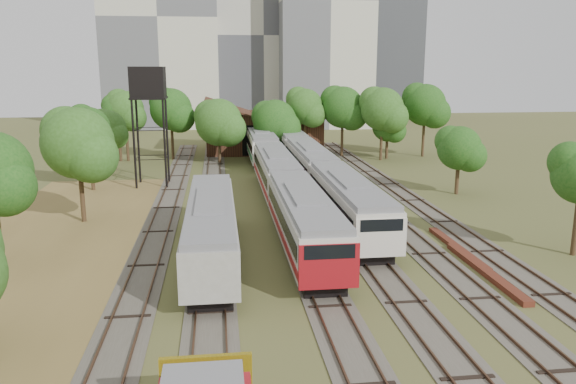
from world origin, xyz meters
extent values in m
plane|color=#475123|center=(0.00, 0.00, 0.00)|extent=(240.00, 240.00, 0.00)
cube|color=brown|center=(-18.00, 8.00, 0.02)|extent=(14.00, 60.00, 0.04)
cube|color=#4C473D|center=(-12.00, 25.00, 0.03)|extent=(2.60, 80.00, 0.06)
cube|color=#472D1E|center=(-12.72, 25.00, 0.12)|extent=(0.08, 80.00, 0.14)
cube|color=#472D1E|center=(-11.28, 25.00, 0.12)|extent=(0.08, 80.00, 0.14)
cube|color=#4C473D|center=(-8.00, 25.00, 0.03)|extent=(2.60, 80.00, 0.06)
cube|color=#472D1E|center=(-8.72, 25.00, 0.12)|extent=(0.08, 80.00, 0.14)
cube|color=#472D1E|center=(-7.28, 25.00, 0.12)|extent=(0.08, 80.00, 0.14)
cube|color=#4C473D|center=(-2.00, 25.00, 0.03)|extent=(2.60, 80.00, 0.06)
cube|color=#472D1E|center=(-2.72, 25.00, 0.12)|extent=(0.08, 80.00, 0.14)
cube|color=#472D1E|center=(-1.28, 25.00, 0.12)|extent=(0.08, 80.00, 0.14)
cube|color=#4C473D|center=(2.00, 25.00, 0.03)|extent=(2.60, 80.00, 0.06)
cube|color=#472D1E|center=(1.28, 25.00, 0.12)|extent=(0.08, 80.00, 0.14)
cube|color=#472D1E|center=(2.72, 25.00, 0.12)|extent=(0.08, 80.00, 0.14)
cube|color=#4C473D|center=(6.00, 25.00, 0.03)|extent=(2.60, 80.00, 0.06)
cube|color=#472D1E|center=(5.28, 25.00, 0.12)|extent=(0.08, 80.00, 0.14)
cube|color=#472D1E|center=(6.72, 25.00, 0.12)|extent=(0.08, 80.00, 0.14)
cube|color=#4C473D|center=(10.00, 25.00, 0.03)|extent=(2.60, 80.00, 0.06)
cube|color=#472D1E|center=(9.28, 25.00, 0.12)|extent=(0.08, 80.00, 0.14)
cube|color=#472D1E|center=(10.72, 25.00, 0.12)|extent=(0.08, 80.00, 0.14)
cube|color=black|center=(-2.00, 12.07, 0.42)|extent=(2.34, 15.64, 0.85)
cube|color=beige|center=(-2.00, 12.07, 2.18)|extent=(3.08, 17.00, 2.66)
cube|color=black|center=(-2.00, 12.07, 2.50)|extent=(3.14, 15.64, 0.90)
cube|color=slate|center=(-2.00, 12.07, 3.70)|extent=(2.83, 16.66, 0.38)
cube|color=maroon|center=(-2.00, 12.07, 1.43)|extent=(3.14, 16.66, 0.48)
cube|color=maroon|center=(-2.00, 3.62, 2.04)|extent=(3.12, 0.25, 2.39)
cube|color=black|center=(-2.00, 29.57, 0.42)|extent=(2.34, 15.64, 0.85)
cube|color=beige|center=(-2.00, 29.57, 2.18)|extent=(3.08, 17.00, 2.66)
cube|color=black|center=(-2.00, 29.57, 2.50)|extent=(3.14, 15.64, 0.90)
cube|color=slate|center=(-2.00, 29.57, 3.70)|extent=(2.83, 16.66, 0.38)
cube|color=maroon|center=(-2.00, 29.57, 1.43)|extent=(3.14, 16.66, 0.48)
cube|color=black|center=(2.00, 16.52, 0.42)|extent=(2.32, 15.64, 0.84)
cube|color=beige|center=(2.00, 16.52, 2.16)|extent=(3.06, 17.00, 2.63)
cube|color=black|center=(2.00, 16.52, 2.48)|extent=(3.12, 15.64, 0.90)
cube|color=slate|center=(2.00, 16.52, 3.67)|extent=(2.81, 16.66, 0.38)
cube|color=#175F32|center=(2.00, 16.52, 1.42)|extent=(3.12, 16.66, 0.47)
cube|color=beige|center=(2.00, 8.07, 2.03)|extent=(3.10, 0.25, 2.37)
cube|color=black|center=(2.00, 34.02, 0.42)|extent=(2.32, 15.64, 0.84)
cube|color=beige|center=(2.00, 34.02, 2.16)|extent=(3.06, 17.00, 2.63)
cube|color=black|center=(2.00, 34.02, 2.48)|extent=(3.12, 15.64, 0.90)
cube|color=slate|center=(2.00, 34.02, 3.67)|extent=(2.81, 16.66, 0.38)
cube|color=#175F32|center=(2.00, 34.02, 1.42)|extent=(3.12, 16.66, 0.47)
cube|color=black|center=(2.00, 51.52, 0.42)|extent=(2.32, 15.64, 0.84)
cube|color=beige|center=(2.00, 51.52, 2.16)|extent=(3.06, 17.00, 2.63)
cube|color=black|center=(2.00, 51.52, 2.48)|extent=(3.12, 15.64, 0.90)
cube|color=slate|center=(2.00, 51.52, 3.67)|extent=(2.81, 16.66, 0.38)
cube|color=#175F32|center=(2.00, 51.52, 1.42)|extent=(3.12, 16.66, 0.47)
cube|color=black|center=(-2.00, 48.07, 0.43)|extent=(2.39, 14.72, 0.87)
cube|color=beige|center=(-2.00, 48.07, 2.23)|extent=(3.15, 16.00, 2.72)
cube|color=black|center=(-2.00, 48.07, 2.55)|extent=(3.21, 14.72, 0.92)
cube|color=slate|center=(-2.00, 48.07, 3.78)|extent=(2.90, 15.68, 0.39)
cube|color=#175F32|center=(-2.00, 48.07, 1.47)|extent=(3.21, 15.68, 0.49)
cube|color=beige|center=(-2.00, 40.12, 2.09)|extent=(3.19, 0.25, 2.45)
cube|color=gold|center=(-8.00, -6.05, 1.77)|extent=(2.99, 0.20, 2.00)
cube|color=black|center=(-8.00, 11.45, 0.41)|extent=(2.26, 16.56, 0.82)
cube|color=gray|center=(-8.00, 11.45, 2.11)|extent=(2.98, 18.00, 2.57)
cube|color=black|center=(-8.00, 11.45, 2.42)|extent=(3.04, 16.56, 0.87)
cube|color=slate|center=(-8.00, 11.45, 3.58)|extent=(2.74, 17.64, 0.37)
cylinder|color=black|center=(-15.65, 33.53, 4.39)|extent=(0.22, 0.22, 8.78)
cylinder|color=black|center=(-12.69, 33.53, 4.39)|extent=(0.22, 0.22, 8.78)
cylinder|color=black|center=(-15.65, 36.50, 4.39)|extent=(0.22, 0.22, 8.78)
cylinder|color=black|center=(-12.69, 36.50, 4.39)|extent=(0.22, 0.22, 8.78)
cube|color=black|center=(-14.17, 35.01, 8.88)|extent=(3.46, 3.46, 0.20)
cube|color=black|center=(-14.17, 35.01, 10.47)|extent=(3.29, 3.29, 2.96)
cube|color=#5E291B|center=(8.00, 6.72, 0.16)|extent=(0.64, 9.66, 0.32)
cube|color=#5E291B|center=(8.20, 11.11, 0.14)|extent=(0.55, 8.81, 0.29)
cube|color=#331C12|center=(-1.00, 58.00, 2.75)|extent=(16.00, 11.00, 5.50)
cube|color=#331C12|center=(-5.00, 58.00, 6.10)|extent=(8.45, 11.55, 2.96)
cube|color=#331C12|center=(3.00, 58.00, 6.10)|extent=(8.45, 11.55, 2.96)
cube|color=black|center=(-1.00, 52.55, 2.20)|extent=(6.40, 0.15, 4.12)
cylinder|color=#382616|center=(-18.06, 21.43, 2.44)|extent=(0.36, 0.36, 4.88)
sphere|color=#184A13|center=(-18.06, 21.43, 6.21)|extent=(5.46, 5.46, 5.46)
cylinder|color=#382616|center=(-19.79, 33.32, 2.41)|extent=(0.36, 0.36, 4.82)
sphere|color=#184A13|center=(-19.79, 33.32, 6.14)|extent=(4.08, 4.08, 4.08)
cylinder|color=#382616|center=(-19.71, 42.36, 2.03)|extent=(0.36, 0.36, 4.06)
sphere|color=#184A13|center=(-19.71, 42.36, 5.16)|extent=(4.07, 4.07, 4.07)
cylinder|color=#382616|center=(-19.97, 50.91, 2.45)|extent=(0.36, 0.36, 4.91)
sphere|color=#184A13|center=(-19.97, 50.91, 6.24)|extent=(4.03, 4.03, 4.03)
cylinder|color=#382616|center=(-19.05, 51.04, 2.60)|extent=(0.36, 0.36, 5.19)
sphere|color=#184A13|center=(-19.05, 51.04, 6.61)|extent=(4.75, 4.75, 4.75)
cylinder|color=#382616|center=(-13.37, 51.48, 2.58)|extent=(0.36, 0.36, 5.16)
sphere|color=#184A13|center=(-13.37, 51.48, 6.56)|extent=(5.40, 5.40, 5.40)
cylinder|color=#382616|center=(-7.29, 47.89, 2.02)|extent=(0.36, 0.36, 4.04)
sphere|color=#184A13|center=(-7.29, 47.89, 5.14)|extent=(5.90, 5.90, 5.90)
cylinder|color=#382616|center=(-0.10, 49.22, 1.96)|extent=(0.36, 0.36, 3.93)
sphere|color=#184A13|center=(-0.10, 49.22, 5.00)|extent=(5.69, 5.69, 5.69)
cylinder|color=#382616|center=(4.23, 52.01, 2.64)|extent=(0.36, 0.36, 5.28)
sphere|color=#184A13|center=(4.23, 52.01, 6.72)|extent=(4.80, 4.80, 4.80)
cylinder|color=#382616|center=(9.21, 51.20, 2.61)|extent=(0.36, 0.36, 5.21)
sphere|color=#184A13|center=(9.21, 51.20, 6.64)|extent=(5.55, 5.55, 5.55)
cylinder|color=#382616|center=(13.66, 47.78, 2.59)|extent=(0.36, 0.36, 5.18)
sphere|color=#184A13|center=(13.66, 47.78, 6.60)|extent=(5.55, 5.55, 5.55)
cylinder|color=#382616|center=(20.13, 49.90, 2.73)|extent=(0.36, 0.36, 5.46)
sphere|color=#184A13|center=(20.13, 49.90, 6.95)|extent=(5.57, 5.57, 5.57)
cylinder|color=#382616|center=(15.24, 9.24, 2.08)|extent=(0.36, 0.36, 4.16)
cylinder|color=#382616|center=(15.13, 27.23, 1.74)|extent=(0.36, 0.36, 3.49)
sphere|color=#184A13|center=(15.13, 27.23, 4.44)|extent=(4.14, 4.14, 4.14)
cylinder|color=#382616|center=(14.73, 48.75, 1.69)|extent=(0.36, 0.36, 3.38)
sphere|color=#184A13|center=(14.73, 48.75, 4.30)|extent=(4.04, 4.04, 4.04)
cube|color=beige|center=(-18.00, 95.00, 21.00)|extent=(22.00, 16.00, 42.00)
cube|color=#B9B6A7|center=(2.00, 100.00, 18.00)|extent=(20.00, 18.00, 36.00)
cube|color=beige|center=(14.00, 92.00, 24.00)|extent=(18.00, 16.00, 48.00)
cube|color=#393C40|center=(34.00, 110.00, 14.00)|extent=(12.00, 12.00, 28.00)
camera|label=1|loc=(-7.40, -22.82, 11.92)|focal=35.00mm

